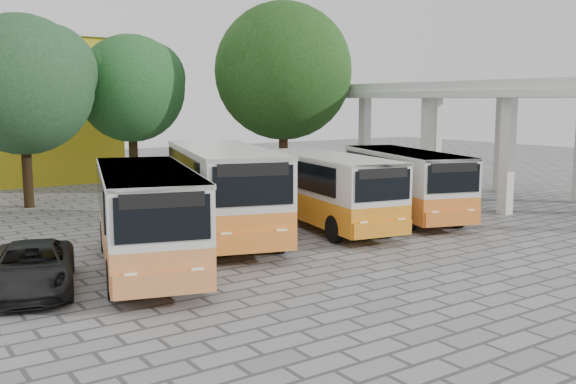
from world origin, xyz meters
TOP-DOWN VIEW (x-y plane):
  - ground at (0.00, 0.00)m, footprint 90.00×90.00m
  - terminal_shelter at (10.50, 4.00)m, footprint 6.80×15.80m
  - bus_far_left at (-7.52, 1.85)m, footprint 4.43×8.13m
  - bus_centre_left at (-3.80, 4.34)m, footprint 4.94×8.95m
  - bus_centre_right at (0.14, 3.65)m, footprint 3.54×7.64m
  - bus_far_right at (3.81, 3.50)m, footprint 4.39×7.76m
  - tree_left at (-7.68, 14.54)m, footprint 6.21×5.91m
  - tree_middle at (-2.42, 15.83)m, footprint 5.44×5.18m
  - tree_right at (4.40, 12.73)m, footprint 7.23×6.89m
  - parked_car at (-10.62, 1.49)m, footprint 3.02×4.54m

SIDE VIEW (x-z plane):
  - ground at x=0.00m, z-range 0.00..0.00m
  - parked_car at x=-10.62m, z-range 0.00..1.16m
  - bus_far_right at x=3.81m, z-range 0.21..2.83m
  - bus_centre_right at x=0.14m, z-range 0.21..2.84m
  - bus_far_left at x=-7.52m, z-range 0.22..2.98m
  - bus_centre_left at x=-3.80m, z-range 0.24..3.28m
  - terminal_shelter at x=10.50m, z-range 2.21..7.61m
  - tree_middle at x=-2.42m, z-range 1.45..9.20m
  - tree_left at x=-7.68m, z-range 1.34..9.53m
  - tree_right at x=4.40m, z-range 1.52..11.01m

